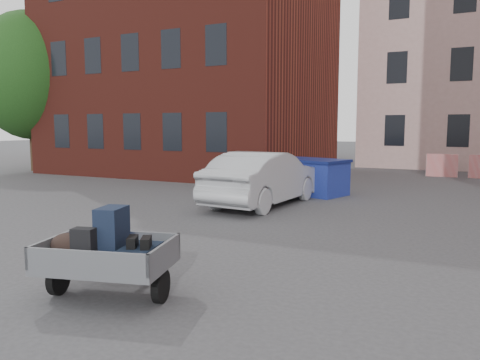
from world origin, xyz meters
The scene contains 7 objects.
ground centered at (0.00, 0.00, 0.00)m, with size 120.00×120.00×0.00m, color #38383A.
building_brick centered at (-9.00, 13.00, 7.00)m, with size 12.00×10.00×14.00m, color #591E16.
far_building centered at (-20.00, 22.00, 4.00)m, with size 6.00×6.00×8.00m, color maroon.
tree centered at (-16.00, 9.00, 5.17)m, with size 5.28×5.28×8.30m.
trailer centered at (-0.52, -2.92, 0.61)m, with size 1.83×1.96×1.20m.
dumpster centered at (-1.30, 7.35, 0.59)m, with size 3.07×2.18×1.16m.
silver_car centered at (-1.60, 4.68, 0.76)m, with size 1.61×4.61×1.52m, color #A4A6AB.
Camera 1 is at (3.64, -7.42, 2.24)m, focal length 35.00 mm.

